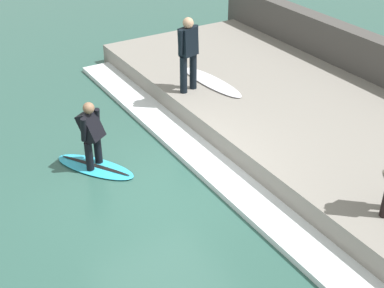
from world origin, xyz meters
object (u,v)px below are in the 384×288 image
(surfer_riding, at_px, (91,132))
(surfer_waiting_far, at_px, (188,51))
(surfboard_riding, at_px, (95,167))
(surfboard_waiting_far, at_px, (212,82))

(surfer_riding, distance_m, surfer_waiting_far, 3.12)
(surfboard_riding, height_order, surfer_riding, surfer_riding)
(surfboard_riding, relative_size, surfboard_waiting_far, 0.83)
(surfer_riding, bearing_deg, surfer_waiting_far, 22.55)
(surfboard_riding, relative_size, surfer_waiting_far, 1.03)
(surfboard_riding, bearing_deg, surfer_waiting_far, 22.55)
(surfer_riding, bearing_deg, surfboard_riding, 116.57)
(surfboard_waiting_far, bearing_deg, surfer_riding, -160.70)
(surfer_waiting_far, xyz_separation_m, surfboard_waiting_far, (0.67, 0.05, -0.93))
(surfer_waiting_far, relative_size, surfboard_waiting_far, 0.80)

